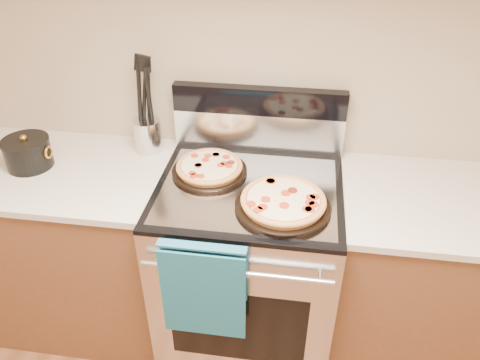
# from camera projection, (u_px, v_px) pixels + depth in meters

# --- Properties ---
(wall_back) EXTENTS (4.00, 0.00, 4.00)m
(wall_back) POSITION_uv_depth(u_px,v_px,m) (261.00, 55.00, 1.96)
(wall_back) COLOR tan
(wall_back) RESTS_ON ground
(range_body) EXTENTS (0.76, 0.68, 0.90)m
(range_body) POSITION_uv_depth(u_px,v_px,m) (248.00, 269.00, 2.18)
(range_body) COLOR #B7B7BC
(range_body) RESTS_ON ground
(oven_window) EXTENTS (0.56, 0.01, 0.40)m
(oven_window) POSITION_uv_depth(u_px,v_px,m) (238.00, 327.00, 1.90)
(oven_window) COLOR black
(oven_window) RESTS_ON range_body
(cooktop) EXTENTS (0.76, 0.68, 0.02)m
(cooktop) POSITION_uv_depth(u_px,v_px,m) (249.00, 188.00, 1.92)
(cooktop) COLOR black
(cooktop) RESTS_ON range_body
(backsplash_lower) EXTENTS (0.76, 0.06, 0.18)m
(backsplash_lower) POSITION_uv_depth(u_px,v_px,m) (258.00, 131.00, 2.12)
(backsplash_lower) COLOR silver
(backsplash_lower) RESTS_ON cooktop
(backsplash_upper) EXTENTS (0.76, 0.06, 0.12)m
(backsplash_upper) POSITION_uv_depth(u_px,v_px,m) (259.00, 101.00, 2.03)
(backsplash_upper) COLOR black
(backsplash_upper) RESTS_ON backsplash_lower
(oven_handle) EXTENTS (0.70, 0.03, 0.03)m
(oven_handle) POSITION_uv_depth(u_px,v_px,m) (236.00, 273.00, 1.67)
(oven_handle) COLOR silver
(oven_handle) RESTS_ON range_body
(dish_towel) EXTENTS (0.32, 0.05, 0.42)m
(dish_towel) POSITION_uv_depth(u_px,v_px,m) (204.00, 289.00, 1.74)
(dish_towel) COLOR #19537F
(dish_towel) RESTS_ON oven_handle
(foil_sheet) EXTENTS (0.70, 0.55, 0.01)m
(foil_sheet) POSITION_uv_depth(u_px,v_px,m) (248.00, 190.00, 1.89)
(foil_sheet) COLOR gray
(foil_sheet) RESTS_ON cooktop
(cabinet_left) EXTENTS (1.00, 0.62, 0.88)m
(cabinet_left) POSITION_uv_depth(u_px,v_px,m) (73.00, 247.00, 2.31)
(cabinet_left) COLOR brown
(cabinet_left) RESTS_ON ground
(countertop_left) EXTENTS (1.02, 0.64, 0.03)m
(countertop_left) POSITION_uv_depth(u_px,v_px,m) (52.00, 170.00, 2.06)
(countertop_left) COLOR beige
(countertop_left) RESTS_ON cabinet_left
(cabinet_right) EXTENTS (1.00, 0.62, 0.88)m
(cabinet_right) POSITION_uv_depth(u_px,v_px,m) (443.00, 286.00, 2.10)
(cabinet_right) COLOR brown
(cabinet_right) RESTS_ON ground
(countertop_right) EXTENTS (1.02, 0.64, 0.03)m
(countertop_right) POSITION_uv_depth(u_px,v_px,m) (471.00, 205.00, 1.85)
(countertop_right) COLOR beige
(countertop_right) RESTS_ON cabinet_right
(pepperoni_pizza_back) EXTENTS (0.39, 0.39, 0.04)m
(pepperoni_pizza_back) POSITION_uv_depth(u_px,v_px,m) (209.00, 168.00, 1.98)
(pepperoni_pizza_back) COLOR #AA6C33
(pepperoni_pizza_back) RESTS_ON foil_sheet
(pepperoni_pizza_front) EXTENTS (0.48, 0.48, 0.05)m
(pepperoni_pizza_front) POSITION_uv_depth(u_px,v_px,m) (283.00, 202.00, 1.77)
(pepperoni_pizza_front) COLOR #AA6C33
(pepperoni_pizza_front) RESTS_ON foil_sheet
(utensil_crock) EXTENTS (0.15, 0.15, 0.15)m
(utensil_crock) POSITION_uv_depth(u_px,v_px,m) (148.00, 135.00, 2.13)
(utensil_crock) COLOR silver
(utensil_crock) RESTS_ON countertop_left
(saucepan) EXTENTS (0.20, 0.20, 0.12)m
(saucepan) POSITION_uv_depth(u_px,v_px,m) (28.00, 154.00, 2.03)
(saucepan) COLOR black
(saucepan) RESTS_ON countertop_left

